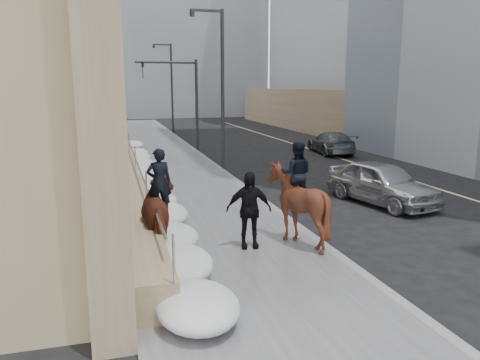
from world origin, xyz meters
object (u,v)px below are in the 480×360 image
(pedestrian, at_px, (249,210))
(car_grey, at_px, (331,143))
(mounted_horse_right, at_px, (297,201))
(car_silver, at_px, (381,183))
(mounted_horse_left, at_px, (163,211))

(pedestrian, distance_m, car_grey, 19.09)
(mounted_horse_right, distance_m, car_silver, 6.04)
(mounted_horse_left, xyz_separation_m, car_grey, (12.48, 15.73, -0.45))
(car_silver, bearing_deg, mounted_horse_right, -155.87)
(pedestrian, xyz_separation_m, car_silver, (6.16, 3.60, -0.34))
(mounted_horse_right, distance_m, pedestrian, 1.34)
(mounted_horse_left, height_order, car_grey, mounted_horse_left)
(mounted_horse_right, relative_size, car_silver, 0.59)
(pedestrian, height_order, car_silver, pedestrian)
(mounted_horse_right, distance_m, car_grey, 18.40)
(pedestrian, bearing_deg, mounted_horse_right, 9.04)
(car_silver, distance_m, car_grey, 13.13)
(pedestrian, relative_size, car_grey, 0.42)
(mounted_horse_left, height_order, car_silver, mounted_horse_left)
(mounted_horse_left, bearing_deg, car_grey, -133.00)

